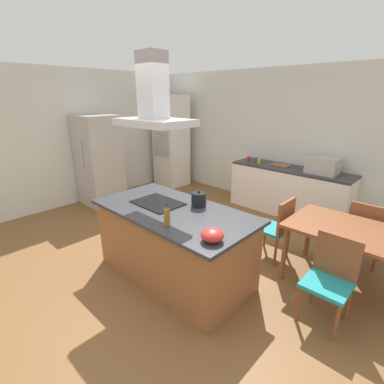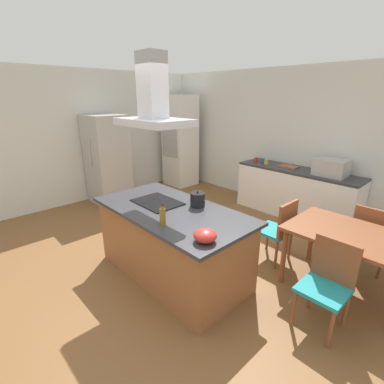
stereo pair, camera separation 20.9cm
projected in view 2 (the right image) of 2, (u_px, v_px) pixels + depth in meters
The scene contains 21 objects.
ground at pixel (244, 236), 4.61m from camera, with size 16.00×16.00×0.00m, color brown.
wall_back at pixel (304, 142), 5.30m from camera, with size 7.20×0.10×2.70m, color silver.
wall_left at pixel (108, 135), 6.22m from camera, with size 0.10×8.80×2.70m, color silver.
kitchen_island at pixel (172, 242), 3.49m from camera, with size 2.01×1.03×0.90m.
cooktop at pixel (157, 202), 3.54m from camera, with size 0.60×0.44×0.01m, color black.
tea_kettle at pixel (198, 199), 3.40m from camera, with size 0.23×0.18×0.20m.
olive_oil_bottle at pixel (163, 216), 2.90m from camera, with size 0.06×0.06×0.23m.
mixing_bowl at pixel (205, 236), 2.58m from camera, with size 0.22×0.22×0.12m, color red.
back_counter at pixel (295, 193), 5.26m from camera, with size 2.21×0.62×0.90m.
countertop_microwave at pixel (331, 167), 4.68m from camera, with size 0.50×0.38×0.28m, color #B2AFAA.
coffee_mug_red at pixel (256, 160), 5.70m from camera, with size 0.08×0.08×0.09m, color red.
coffee_mug_blue at pixel (263, 161), 5.60m from camera, with size 0.08×0.08×0.09m, color #2D56B2.
coffee_mug_yellow at pixel (266, 162), 5.49m from camera, with size 0.08×0.08×0.09m, color gold.
cutting_board at pixel (289, 166), 5.30m from camera, with size 0.34×0.24×0.02m, color #995B33.
wall_oven_stack at pixel (180, 141), 6.99m from camera, with size 0.70×0.66×2.20m.
refrigerator at pixel (107, 160), 5.85m from camera, with size 0.80×0.73×1.82m.
dining_table at pixel (356, 241), 3.07m from camera, with size 1.40×0.90×0.75m.
chair_facing_island at pixel (328, 279), 2.69m from camera, with size 0.42×0.42×0.89m.
chair_facing_back_wall at pixel (372, 235), 3.55m from camera, with size 0.42×0.42×0.89m.
chair_at_left_end at pixel (279, 227), 3.75m from camera, with size 0.42×0.42×0.89m.
range_hood at pixel (153, 103), 3.15m from camera, with size 0.90×0.55×0.78m.
Camera 2 is at (2.43, -1.94, 2.18)m, focal length 26.24 mm.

